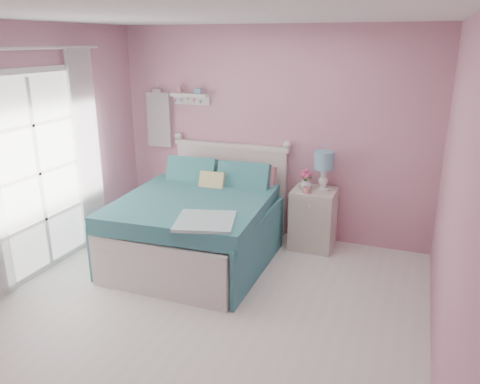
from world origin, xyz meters
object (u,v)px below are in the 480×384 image
Objects in this scene: nightstand at (313,218)px; bed at (200,224)px; vase at (306,183)px; table_lamp at (324,163)px; teacup at (307,190)px.

bed is at bearing -147.45° from nightstand.
vase is (1.05, 0.72, 0.40)m from bed.
nightstand is at bearing -150.46° from table_lamp.
table_lamp reaches higher than vase.
teacup is (-0.06, -0.15, 0.40)m from nightstand.
vase is at bearing 108.50° from teacup.
bed is 4.40× the size of table_lamp.
bed reaches higher than teacup.
table_lamp is 0.32m from vase.
vase is (-0.11, -0.01, 0.44)m from nightstand.
vase is at bearing -172.08° from nightstand.
nightstand is 1.57× the size of table_lamp.
table_lamp reaches higher than teacup.
bed is at bearing -145.42° from vase.
bed is 13.52× the size of vase.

